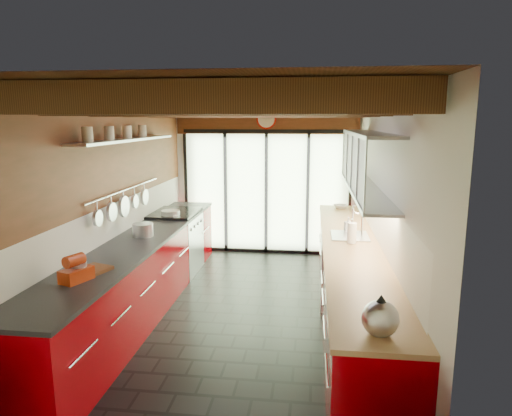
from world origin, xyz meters
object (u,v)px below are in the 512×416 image
(stand_mixer, at_px, (77,270))
(kettle, at_px, (380,316))
(soap_bottle, at_px, (348,225))
(paper_towel, at_px, (352,233))
(bowl, at_px, (341,206))

(stand_mixer, relative_size, kettle, 1.03)
(stand_mixer, height_order, soap_bottle, stand_mixer)
(stand_mixer, distance_m, soap_bottle, 3.33)
(paper_towel, relative_size, soap_bottle, 1.49)
(kettle, height_order, bowl, kettle)
(kettle, relative_size, soap_bottle, 1.58)
(paper_towel, bearing_deg, stand_mixer, -147.96)
(kettle, height_order, soap_bottle, kettle)
(kettle, bearing_deg, bowl, 90.00)
(soap_bottle, bearing_deg, stand_mixer, -139.77)
(soap_bottle, height_order, bowl, soap_bottle)
(bowl, bearing_deg, kettle, -90.00)
(kettle, xyz_separation_m, soap_bottle, (0.00, 2.88, -0.03))
(stand_mixer, bearing_deg, soap_bottle, 40.23)
(stand_mixer, bearing_deg, bowl, 56.02)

